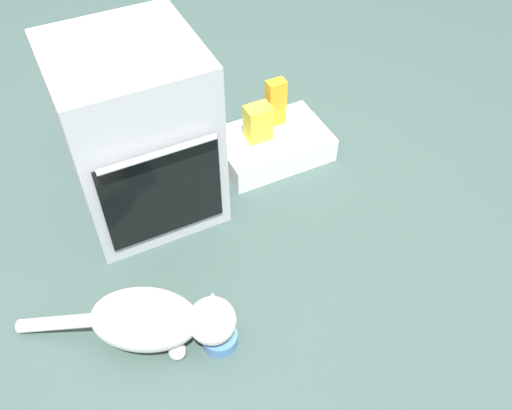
# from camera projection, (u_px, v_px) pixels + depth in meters

# --- Properties ---
(ground) EXTENTS (8.00, 8.00, 0.00)m
(ground) POSITION_uv_depth(u_px,v_px,m) (209.00, 269.00, 2.30)
(ground) COLOR #384C47
(oven) EXTENTS (0.57, 0.61, 0.79)m
(oven) POSITION_uv_depth(u_px,v_px,m) (137.00, 133.00, 2.28)
(oven) COLOR #B7BABF
(oven) RESTS_ON ground
(pantry_cabinet) EXTENTS (0.53, 0.36, 0.13)m
(pantry_cabinet) POSITION_uv_depth(u_px,v_px,m) (272.00, 145.00, 2.73)
(pantry_cabinet) COLOR white
(pantry_cabinet) RESTS_ON ground
(food_bowl) EXTENTS (0.13, 0.13, 0.08)m
(food_bowl) POSITION_uv_depth(u_px,v_px,m) (220.00, 338.00, 2.04)
(food_bowl) COLOR #4C7AB7
(food_bowl) RESTS_ON ground
(cat) EXTENTS (0.74, 0.48, 0.25)m
(cat) POSITION_uv_depth(u_px,v_px,m) (157.00, 320.00, 1.98)
(cat) COLOR silver
(cat) RESTS_ON ground
(juice_carton) EXTENTS (0.09, 0.06, 0.24)m
(juice_carton) POSITION_uv_depth(u_px,v_px,m) (276.00, 102.00, 2.66)
(juice_carton) COLOR orange
(juice_carton) RESTS_ON pantry_cabinet
(snack_bag) EXTENTS (0.12, 0.09, 0.18)m
(snack_bag) POSITION_uv_depth(u_px,v_px,m) (258.00, 123.00, 2.60)
(snack_bag) COLOR yellow
(snack_bag) RESTS_ON pantry_cabinet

